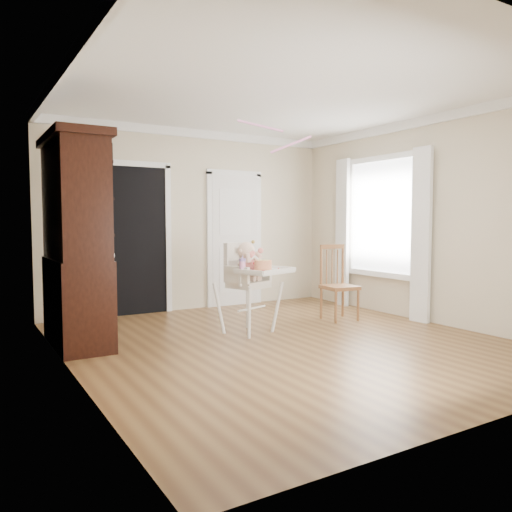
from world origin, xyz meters
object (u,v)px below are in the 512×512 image
high_chair (249,276)px  dining_chair (338,285)px  sippy_cup (242,264)px  cake (263,265)px  china_cabinet (76,241)px

high_chair → dining_chair: 1.47m
sippy_cup → dining_chair: (1.62, 0.24, -0.37)m
cake → high_chair: bearing=102.1°
high_chair → sippy_cup: (-0.17, -0.15, 0.16)m
high_chair → sippy_cup: high_chair is taller
high_chair → dining_chair: bearing=-15.6°
sippy_cup → china_cabinet: china_cabinet is taller
china_cabinet → cake: bearing=-20.0°
sippy_cup → dining_chair: dining_chair is taller
dining_chair → cake: bearing=-160.9°
cake → dining_chair: dining_chair is taller
sippy_cup → china_cabinet: 1.82m
dining_chair → high_chair: bearing=-170.6°
high_chair → dining_chair: size_ratio=1.09×
cake → dining_chair: size_ratio=0.26×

